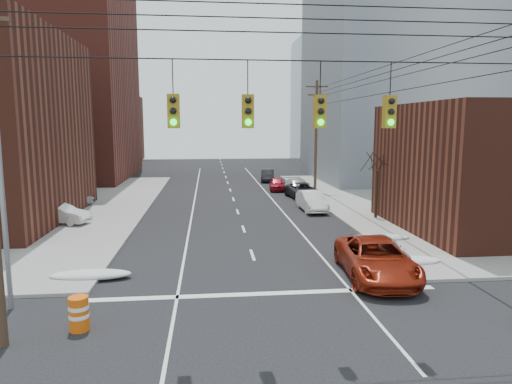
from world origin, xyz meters
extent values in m
cube|color=maroon|center=(-24.00, 48.00, 15.00)|extent=(24.00, 20.00, 30.00)
cube|color=#4D2117|center=(-26.00, 74.00, 6.00)|extent=(22.00, 18.00, 12.00)
cube|color=gray|center=(22.00, 44.00, 12.50)|extent=(22.00, 20.00, 25.00)
cube|color=gray|center=(24.00, 70.00, 11.00)|extent=(20.00, 18.00, 22.00)
cylinder|color=#473323|center=(8.50, 34.00, 5.50)|extent=(0.28, 0.28, 11.00)
cube|color=#473323|center=(8.50, 34.00, 10.40)|extent=(2.20, 0.12, 0.12)
cube|color=#473323|center=(8.50, 34.00, 9.60)|extent=(1.80, 0.12, 0.12)
cylinder|color=black|center=(0.00, 3.00, 8.60)|extent=(17.00, 0.04, 0.04)
cylinder|color=black|center=(-3.20, 3.00, 8.10)|extent=(0.03, 0.03, 1.00)
cube|color=olive|center=(-3.20, 3.00, 7.10)|extent=(0.35, 0.30, 1.00)
sphere|color=black|center=(-3.20, 2.83, 7.42)|extent=(0.20, 0.20, 0.20)
sphere|color=black|center=(-3.20, 2.83, 7.10)|extent=(0.20, 0.20, 0.20)
sphere|color=#0CE526|center=(-3.20, 2.83, 6.78)|extent=(0.20, 0.20, 0.20)
cylinder|color=black|center=(-1.00, 3.00, 8.10)|extent=(0.03, 0.03, 1.00)
cube|color=olive|center=(-1.00, 3.00, 7.10)|extent=(0.35, 0.30, 1.00)
sphere|color=black|center=(-1.00, 2.83, 7.42)|extent=(0.20, 0.20, 0.20)
sphere|color=black|center=(-1.00, 2.83, 7.10)|extent=(0.20, 0.20, 0.20)
sphere|color=#0CE526|center=(-1.00, 2.83, 6.78)|extent=(0.20, 0.20, 0.20)
cylinder|color=black|center=(1.20, 3.00, 8.10)|extent=(0.03, 0.03, 1.00)
cube|color=olive|center=(1.20, 3.00, 7.10)|extent=(0.35, 0.30, 1.00)
sphere|color=black|center=(1.20, 2.83, 7.42)|extent=(0.20, 0.20, 0.20)
sphere|color=black|center=(1.20, 2.83, 7.10)|extent=(0.20, 0.20, 0.20)
sphere|color=#0CE526|center=(1.20, 2.83, 6.78)|extent=(0.20, 0.20, 0.20)
cylinder|color=black|center=(3.40, 3.00, 8.10)|extent=(0.03, 0.03, 1.00)
cube|color=olive|center=(3.40, 3.00, 7.10)|extent=(0.35, 0.30, 1.00)
sphere|color=black|center=(3.40, 2.83, 7.42)|extent=(0.20, 0.20, 0.20)
sphere|color=black|center=(3.40, 2.83, 7.10)|extent=(0.20, 0.20, 0.20)
sphere|color=#0CE526|center=(3.40, 2.83, 6.78)|extent=(0.20, 0.20, 0.20)
cylinder|color=gray|center=(-9.50, 6.00, 4.50)|extent=(0.18, 0.18, 9.00)
cylinder|color=black|center=(9.60, 20.00, 1.75)|extent=(0.20, 0.20, 3.50)
cylinder|color=black|center=(9.98, 20.12, 4.07)|extent=(0.27, 0.82, 1.19)
cylinder|color=black|center=(9.82, 20.57, 4.16)|extent=(1.17, 0.54, 1.38)
cylinder|color=black|center=(9.17, 20.74, 4.19)|extent=(1.44, 1.00, 1.48)
cylinder|color=black|center=(9.20, 20.06, 4.07)|extent=(0.17, 0.84, 1.19)
cylinder|color=black|center=(9.15, 19.58, 4.16)|extent=(0.82, 0.99, 1.40)
cylinder|color=black|center=(9.66, 19.15, 4.19)|extent=(1.74, 0.21, 1.43)
cylinder|color=black|center=(9.93, 19.77, 4.07)|extent=(0.48, 0.73, 1.20)
ellipsoid|color=silver|center=(-7.40, 9.00, 0.21)|extent=(3.50, 1.08, 0.42)
ellipsoid|color=silver|center=(7.40, 9.50, 0.21)|extent=(3.00, 1.08, 0.42)
ellipsoid|color=silver|center=(7.40, 14.00, 0.21)|extent=(4.00, 1.08, 0.42)
imported|color=maroon|center=(5.11, 8.00, 0.84)|extent=(3.30, 6.26, 1.68)
imported|color=silver|center=(6.40, 10.43, 0.62)|extent=(1.75, 3.76, 1.25)
imported|color=white|center=(5.83, 23.81, 0.77)|extent=(1.76, 4.73, 1.55)
imported|color=black|center=(6.40, 29.83, 0.71)|extent=(2.97, 5.39, 1.43)
imported|color=#ADADB2|center=(6.40, 32.33, 0.74)|extent=(2.42, 5.22, 1.48)
imported|color=maroon|center=(4.80, 35.25, 0.65)|extent=(1.94, 3.97, 1.31)
imported|color=black|center=(4.80, 42.84, 0.71)|extent=(2.04, 4.45, 1.41)
imported|color=silver|center=(-12.10, 20.30, 0.80)|extent=(4.17, 2.53, 1.30)
imported|color=#A6A7AB|center=(-14.14, 27.23, 0.85)|extent=(5.48, 3.66, 1.40)
cylinder|color=#D8530B|center=(-6.50, 3.90, 0.57)|extent=(0.82, 0.82, 1.14)
cylinder|color=white|center=(-6.50, 3.90, 0.80)|extent=(0.84, 0.84, 0.14)
cylinder|color=white|center=(-6.50, 3.90, 0.51)|extent=(0.84, 0.84, 0.14)
camera|label=1|loc=(-2.20, -10.82, 6.71)|focal=32.00mm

